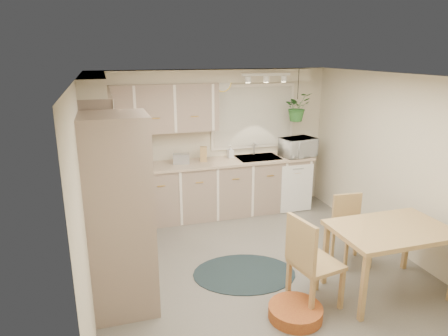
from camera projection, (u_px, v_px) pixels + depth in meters
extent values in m
plane|color=#67635B|center=(257.00, 265.00, 5.18)|extent=(4.20, 4.20, 0.00)
plane|color=silver|center=(262.00, 76.00, 4.51)|extent=(4.20, 4.20, 0.00)
cube|color=beige|center=(214.00, 142.00, 6.77)|extent=(4.00, 0.04, 2.40)
cube|color=beige|center=(366.00, 260.00, 2.92)|extent=(4.00, 0.04, 2.40)
cube|color=beige|center=(86.00, 194.00, 4.29)|extent=(0.04, 4.20, 2.40)
cube|color=beige|center=(397.00, 164.00, 5.40)|extent=(0.04, 4.20, 2.40)
cube|color=gray|center=(117.00, 223.00, 5.38)|extent=(0.60, 1.85, 0.90)
cube|color=gray|center=(207.00, 190.00, 6.65)|extent=(3.60, 0.60, 0.90)
cube|color=#C8AC92|center=(115.00, 190.00, 5.26)|extent=(0.64, 1.89, 0.04)
cube|color=#C8AC92|center=(207.00, 163.00, 6.51)|extent=(3.64, 0.64, 0.04)
cube|color=gray|center=(120.00, 216.00, 4.08)|extent=(0.65, 0.65, 2.10)
cube|color=white|center=(152.00, 213.00, 4.16)|extent=(0.02, 0.56, 0.58)
cube|color=gray|center=(98.00, 120.00, 5.08)|extent=(0.35, 2.00, 0.75)
cube|color=gray|center=(154.00, 108.00, 6.16)|extent=(2.00, 0.35, 0.75)
cube|color=beige|center=(93.00, 83.00, 4.94)|extent=(0.30, 2.00, 0.20)
cube|color=beige|center=(203.00, 76.00, 6.27)|extent=(3.60, 0.30, 0.20)
cube|color=white|center=(118.00, 203.00, 4.72)|extent=(0.52, 0.58, 0.02)
cube|color=white|center=(113.00, 166.00, 4.59)|extent=(0.40, 0.60, 0.14)
cube|color=beige|center=(253.00, 117.00, 6.83)|extent=(1.40, 0.02, 1.00)
cube|color=silver|center=(253.00, 116.00, 6.84)|extent=(1.50, 0.02, 1.10)
cube|color=#A0A2A7|center=(258.00, 160.00, 6.78)|extent=(0.70, 0.48, 0.10)
cube|color=white|center=(297.00, 189.00, 6.79)|extent=(0.58, 0.02, 0.83)
cube|color=white|center=(266.00, 74.00, 6.15)|extent=(0.80, 0.04, 0.04)
cylinder|color=gold|center=(222.00, 83.00, 6.51)|extent=(0.30, 0.03, 0.30)
cube|color=tan|center=(388.00, 260.00, 4.51)|extent=(1.28, 0.85, 0.80)
cube|color=tan|center=(316.00, 261.00, 4.25)|extent=(0.57, 0.57, 1.04)
cube|color=tan|center=(353.00, 231.00, 5.13)|extent=(0.45, 0.45, 0.89)
ellipsoid|color=black|center=(244.00, 273.00, 4.98)|extent=(1.47, 1.23, 0.01)
cylinder|color=#AA5F22|center=(295.00, 312.00, 4.15)|extent=(0.72, 0.72, 0.13)
imported|color=white|center=(298.00, 145.00, 6.81)|extent=(0.63, 0.44, 0.39)
imported|color=white|center=(230.00, 155.00, 6.77)|extent=(0.12, 0.22, 0.09)
imported|color=#296227|center=(297.00, 110.00, 6.63)|extent=(0.51, 0.54, 0.37)
cube|color=black|center=(142.00, 157.00, 6.18)|extent=(0.20, 0.23, 0.31)
cube|color=#A0A2A7|center=(181.00, 159.00, 6.39)|extent=(0.28, 0.19, 0.16)
cube|color=tan|center=(203.00, 154.00, 6.52)|extent=(0.13, 0.13, 0.24)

